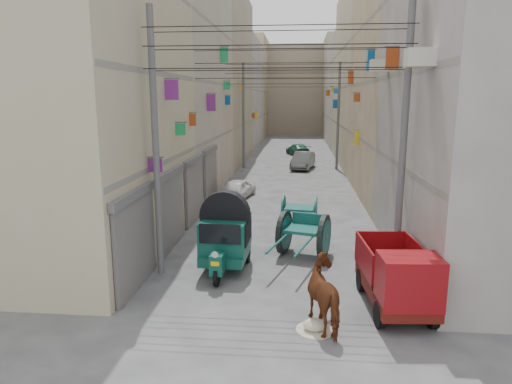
# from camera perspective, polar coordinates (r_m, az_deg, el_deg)

# --- Properties ---
(building_row_left) EXTENTS (8.00, 62.00, 14.00)m
(building_row_left) POSITION_cam_1_polar(r_m,az_deg,el_deg) (42.27, -6.64, 13.06)
(building_row_left) COLOR #B6A98A
(building_row_left) RESTS_ON ground
(building_row_right) EXTENTS (8.00, 62.00, 14.00)m
(building_row_right) POSITION_cam_1_polar(r_m,az_deg,el_deg) (42.02, 15.79, 12.71)
(building_row_right) COLOR #A7A19C
(building_row_right) RESTS_ON ground
(end_cap_building) EXTENTS (22.00, 10.00, 13.00)m
(end_cap_building) POSITION_cam_1_polar(r_m,az_deg,el_deg) (73.25, 4.94, 12.52)
(end_cap_building) COLOR gray
(end_cap_building) RESTS_ON ground
(shutters_left) EXTENTS (0.18, 14.40, 2.88)m
(shutters_left) POSITION_cam_1_polar(r_m,az_deg,el_deg) (18.61, -8.98, -0.59)
(shutters_left) COLOR #4E4E53
(shutters_left) RESTS_ON ground
(signboards) EXTENTS (8.22, 40.52, 5.67)m
(signboards) POSITION_cam_1_polar(r_m,az_deg,el_deg) (28.97, 4.06, 7.76)
(signboards) COLOR #1A73B9
(signboards) RESTS_ON ground
(ac_units) EXTENTS (0.70, 6.55, 3.35)m
(ac_units) POSITION_cam_1_polar(r_m,az_deg,el_deg) (15.34, 17.55, 18.77)
(ac_units) COLOR beige
(ac_units) RESTS_ON ground
(utility_poles) EXTENTS (7.40, 22.20, 8.00)m
(utility_poles) POSITION_cam_1_polar(r_m,az_deg,el_deg) (24.29, 3.84, 8.35)
(utility_poles) COLOR #58585A
(utility_poles) RESTS_ON ground
(overhead_cables) EXTENTS (7.40, 22.52, 1.12)m
(overhead_cables) POSITION_cam_1_polar(r_m,az_deg,el_deg) (21.69, 3.75, 15.27)
(overhead_cables) COLOR black
(overhead_cables) RESTS_ON ground
(auto_rickshaw) EXTENTS (1.63, 2.79, 1.95)m
(auto_rickshaw) POSITION_cam_1_polar(r_m,az_deg,el_deg) (14.60, -3.84, -5.30)
(auto_rickshaw) COLOR black
(auto_rickshaw) RESTS_ON ground
(tonga_cart) EXTENTS (2.16, 3.61, 1.53)m
(tonga_cart) POSITION_cam_1_polar(r_m,az_deg,el_deg) (15.93, 5.99, -5.19)
(tonga_cart) COLOR black
(tonga_cart) RESTS_ON ground
(mini_truck) EXTENTS (1.67, 3.32, 1.81)m
(mini_truck) POSITION_cam_1_polar(r_m,az_deg,el_deg) (12.22, 17.45, -10.70)
(mini_truck) COLOR black
(mini_truck) RESTS_ON ground
(second_cart) EXTENTS (1.57, 1.42, 1.29)m
(second_cart) POSITION_cam_1_polar(r_m,az_deg,el_deg) (19.71, 5.46, -2.22)
(second_cart) COLOR #12514B
(second_cart) RESTS_ON ground
(feed_sack) EXTENTS (0.56, 0.45, 0.28)m
(feed_sack) POSITION_cam_1_polar(r_m,az_deg,el_deg) (11.32, 7.39, -16.15)
(feed_sack) COLOR beige
(feed_sack) RESTS_ON ground
(horse) EXTENTS (1.47, 2.12, 1.63)m
(horse) POSITION_cam_1_polar(r_m,az_deg,el_deg) (11.25, 9.11, -12.56)
(horse) COLOR brown
(horse) RESTS_ON ground
(distant_car_white) EXTENTS (1.85, 3.29, 1.06)m
(distant_car_white) POSITION_cam_1_polar(r_m,az_deg,el_deg) (25.14, -2.17, 0.50)
(distant_car_white) COLOR silver
(distant_car_white) RESTS_ON ground
(distant_car_grey) EXTENTS (2.04, 4.13, 1.30)m
(distant_car_grey) POSITION_cam_1_polar(r_m,az_deg,el_deg) (35.50, 5.91, 3.94)
(distant_car_grey) COLOR #4C504E
(distant_car_grey) RESTS_ON ground
(distant_car_green) EXTENTS (2.58, 4.03, 1.09)m
(distant_car_green) POSITION_cam_1_polar(r_m,az_deg,el_deg) (44.03, 5.24, 5.32)
(distant_car_green) COLOR #1E573A
(distant_car_green) RESTS_ON ground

